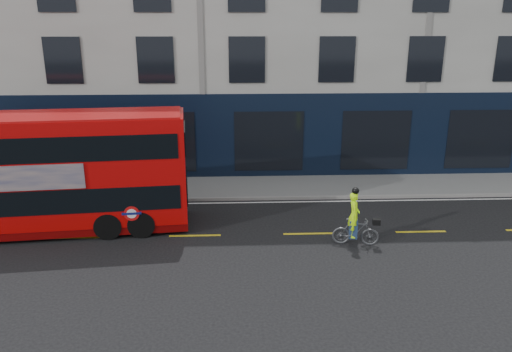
{
  "coord_description": "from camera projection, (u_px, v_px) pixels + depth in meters",
  "views": [
    {
      "loc": [
        1.47,
        -14.53,
        7.22
      ],
      "look_at": [
        2.17,
        2.25,
        1.92
      ],
      "focal_mm": 35.0,
      "sensor_mm": 36.0,
      "label": 1
    }
  ],
  "objects": [
    {
      "name": "ground",
      "position": [
        191.0,
        255.0,
        15.96
      ],
      "size": [
        120.0,
        120.0,
        0.0
      ],
      "primitive_type": "plane",
      "color": "black",
      "rests_on": "ground"
    },
    {
      "name": "cyclist",
      "position": [
        355.0,
        226.0,
        16.5
      ],
      "size": [
        1.6,
        0.68,
        2.03
      ],
      "rotation": [
        0.0,
        0.0,
        -0.16
      ],
      "color": "#4C4E52",
      "rests_on": "ground"
    },
    {
      "name": "bus",
      "position": [
        37.0,
        173.0,
        17.2
      ],
      "size": [
        10.51,
        3.32,
        4.17
      ],
      "rotation": [
        0.0,
        0.0,
        0.1
      ],
      "color": "#BC0707",
      "rests_on": "ground"
    },
    {
      "name": "road_edge_line",
      "position": [
        201.0,
        203.0,
        20.44
      ],
      "size": [
        58.0,
        0.1,
        0.01
      ],
      "primitive_type": "cube",
      "color": "silver",
      "rests_on": "ground"
    },
    {
      "name": "pavement",
      "position": [
        203.0,
        188.0,
        22.14
      ],
      "size": [
        60.0,
        3.0,
        0.12
      ],
      "primitive_type": "cube",
      "color": "slate",
      "rests_on": "ground"
    },
    {
      "name": "lane_dashes",
      "position": [
        195.0,
        236.0,
        17.39
      ],
      "size": [
        58.0,
        0.12,
        0.01
      ],
      "primitive_type": null,
      "color": "gold",
      "rests_on": "ground"
    },
    {
      "name": "kerb",
      "position": [
        201.0,
        199.0,
        20.7
      ],
      "size": [
        60.0,
        0.12,
        0.13
      ],
      "primitive_type": "cube",
      "color": "gray",
      "rests_on": "ground"
    },
    {
      "name": "building_terrace",
      "position": [
        206.0,
        13.0,
        26.04
      ],
      "size": [
        50.0,
        10.07,
        15.0
      ],
      "color": "#B0AEA6",
      "rests_on": "ground"
    }
  ]
}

